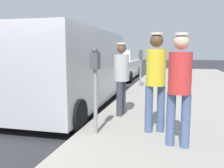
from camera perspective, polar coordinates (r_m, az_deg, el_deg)
The scene contains 9 objects.
ground_plane at distance 5.15m, azimuth -17.45°, elevation -10.51°, with size 80.00×80.00×0.00m, color #2D2D33.
sidewalk_slab at distance 4.47m, azimuth 25.37°, elevation -12.79°, with size 5.00×32.00×0.15m, color #9E998E.
parking_meter_near at distance 4.04m, azimuth -4.12°, elevation 1.99°, with size 0.14×0.18×1.52m.
parking_meter_far at distance 9.62m, azimuth 6.97°, elevation 5.48°, with size 0.14×0.18×1.52m.
pedestrian_in_red at distance 3.62m, azimuth 16.13°, elevation 0.28°, with size 0.36×0.34×1.72m.
pedestrian_in_gray at distance 5.28m, azimuth 2.28°, elevation 2.38°, with size 0.34×0.36×1.64m.
pedestrian_in_yellow at distance 4.19m, azimuth 10.59°, elevation 1.95°, with size 0.35×0.34×1.77m.
parked_van at distance 6.78m, azimuth -9.72°, elevation 4.14°, with size 2.25×5.25×2.15m.
parked_sedan_ahead at distance 13.51m, azimuth 1.89°, elevation 4.44°, with size 1.98×4.42×1.65m.
Camera 1 is at (2.65, -4.11, 1.61)m, focal length 37.55 mm.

